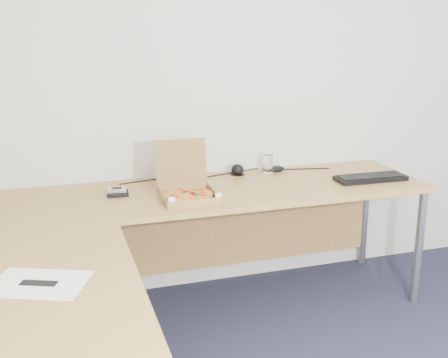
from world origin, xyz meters
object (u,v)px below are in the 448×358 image
object	(u,v)px
desk	(168,226)
drinking_glass	(268,164)
keyboard	(370,178)
wallet	(118,194)
pizza_box	(188,192)

from	to	relation	value
desk	drinking_glass	xyz separation A→B (m)	(0.77, 0.66, 0.09)
drinking_glass	keyboard	size ratio (longest dim) A/B	0.27
wallet	keyboard	bearing A→B (deg)	-1.94
pizza_box	keyboard	distance (m)	1.11
desk	wallet	xyz separation A→B (m)	(-0.17, 0.48, 0.04)
pizza_box	wallet	bearing A→B (deg)	156.23
desk	keyboard	distance (m)	1.33
desk	keyboard	xyz separation A→B (m)	(1.29, 0.32, 0.04)
drinking_glass	keyboard	bearing A→B (deg)	-33.31
pizza_box	drinking_glass	distance (m)	0.69
desk	pizza_box	world-z (taller)	pizza_box
desk	pizza_box	size ratio (longest dim) A/B	7.59
keyboard	desk	bearing A→B (deg)	-164.44
keyboard	wallet	xyz separation A→B (m)	(-1.46, 0.15, -0.00)
drinking_glass	wallet	world-z (taller)	drinking_glass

